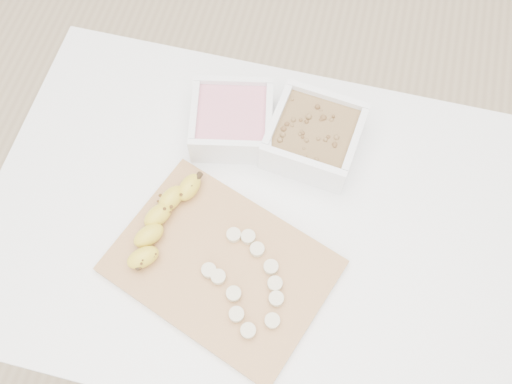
% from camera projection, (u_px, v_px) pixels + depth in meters
% --- Properties ---
extents(ground, '(3.50, 3.50, 0.00)m').
position_uv_depth(ground, '(254.00, 311.00, 1.74)').
color(ground, '#C6AD89').
rests_on(ground, ground).
extents(table, '(1.00, 0.70, 0.75)m').
position_uv_depth(table, '(252.00, 237.00, 1.15)').
color(table, white).
rests_on(table, ground).
extents(bowl_yogurt, '(0.18, 0.18, 0.07)m').
position_uv_depth(bowl_yogurt, '(232.00, 120.00, 1.11)').
color(bowl_yogurt, white).
rests_on(bowl_yogurt, table).
extents(bowl_granola, '(0.18, 0.18, 0.08)m').
position_uv_depth(bowl_granola, '(314.00, 136.00, 1.09)').
color(bowl_granola, white).
rests_on(bowl_granola, table).
extents(cutting_board, '(0.44, 0.38, 0.01)m').
position_uv_depth(cutting_board, '(222.00, 266.00, 1.02)').
color(cutting_board, tan).
rests_on(cutting_board, table).
extents(banana, '(0.14, 0.21, 0.03)m').
position_uv_depth(banana, '(162.00, 222.00, 1.03)').
color(banana, gold).
rests_on(banana, cutting_board).
extents(banana_slices, '(0.15, 0.19, 0.02)m').
position_uv_depth(banana_slices, '(248.00, 281.00, 0.99)').
color(banana_slices, beige).
rests_on(banana_slices, cutting_board).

